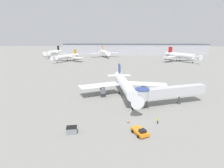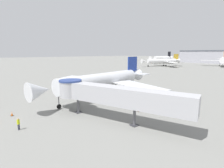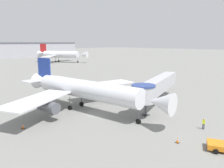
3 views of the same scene
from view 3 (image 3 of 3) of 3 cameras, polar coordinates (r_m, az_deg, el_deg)
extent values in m
plane|color=gray|center=(40.51, -4.54, -7.91)|extent=(800.00, 800.00, 0.00)
cylinder|color=silver|center=(41.68, -6.76, -1.42)|extent=(7.24, 24.08, 3.50)
cone|color=silver|center=(33.16, 12.54, -4.79)|extent=(4.06, 4.35, 3.50)
cone|color=silver|center=(51.58, -17.28, 0.52)|extent=(4.29, 5.73, 3.50)
cube|color=silver|center=(38.58, -18.97, -3.87)|extent=(14.87, 11.08, 0.22)
cube|color=silver|center=(50.06, -2.11, 0.00)|extent=(14.65, 7.36, 0.22)
cube|color=navy|center=(50.92, -17.30, 3.97)|extent=(0.92, 4.26, 4.54)
cube|color=silver|center=(51.69, -17.48, 1.22)|extent=(9.88, 4.47, 0.18)
cylinder|color=#565960|center=(38.40, -16.32, -5.66)|extent=(2.58, 4.53, 1.92)
cylinder|color=#565960|center=(48.61, -1.69, -1.79)|extent=(2.58, 4.53, 1.92)
cylinder|color=#4C4C51|center=(35.61, 6.90, -8.16)|extent=(0.18, 0.18, 2.01)
cylinder|color=black|center=(35.95, 6.86, -9.67)|extent=(0.40, 0.93, 0.90)
cylinder|color=#4C4C51|center=(43.40, -10.96, -4.80)|extent=(0.22, 0.22, 2.01)
cylinder|color=black|center=(43.67, -10.91, -6.07)|extent=(0.54, 0.95, 0.90)
cylinder|color=#4C4C51|center=(45.46, -7.99, -3.99)|extent=(0.22, 0.22, 2.01)
cylinder|color=black|center=(45.72, -7.96, -5.21)|extent=(0.54, 0.95, 0.90)
cube|color=#B7B7BC|center=(47.70, 12.31, -0.03)|extent=(20.95, 9.68, 2.80)
cylinder|color=#B7B7BC|center=(37.68, 8.16, -2.75)|extent=(3.90, 3.90, 2.80)
cylinder|color=navy|center=(37.35, 8.23, -0.44)|extent=(4.10, 4.09, 0.30)
cylinder|color=#56565B|center=(39.98, 8.85, -6.15)|extent=(0.44, 0.44, 2.82)
cube|color=#333338|center=(40.39, 8.79, -7.98)|extent=(1.10, 1.10, 0.12)
cylinder|color=#56565B|center=(50.30, 12.80, -2.77)|extent=(0.44, 0.44, 2.82)
cube|color=#333338|center=(50.63, 12.74, -4.25)|extent=(1.10, 1.10, 0.12)
cylinder|color=black|center=(29.66, 25.48, -15.62)|extent=(0.58, 0.69, 0.60)
cylinder|color=black|center=(31.66, 25.12, -13.88)|extent=(0.58, 0.69, 0.60)
cube|color=black|center=(30.90, 16.70, -14.47)|extent=(0.45, 0.45, 0.04)
cone|color=orange|center=(30.75, 16.74, -13.85)|extent=(0.31, 0.31, 0.70)
cylinder|color=white|center=(30.71, 16.75, -13.70)|extent=(0.17, 0.17, 0.08)
cube|color=black|center=(36.71, -22.24, -10.70)|extent=(0.47, 0.47, 0.04)
cone|color=orange|center=(36.58, -22.28, -10.13)|extent=(0.32, 0.32, 0.74)
cylinder|color=white|center=(36.55, -22.29, -10.00)|extent=(0.18, 0.18, 0.09)
cube|color=black|center=(50.75, 5.29, -4.04)|extent=(0.46, 0.46, 0.04)
cone|color=orange|center=(50.65, 5.30, -3.62)|extent=(0.32, 0.32, 0.72)
cylinder|color=white|center=(50.63, 5.30, -3.53)|extent=(0.17, 0.17, 0.09)
cylinder|color=#1E2338|center=(36.43, 22.62, -10.22)|extent=(0.12, 0.12, 0.85)
cylinder|color=#1E2338|center=(36.44, 22.90, -10.24)|extent=(0.12, 0.12, 0.85)
cube|color=#D1E019|center=(36.18, 22.85, -9.10)|extent=(0.32, 0.39, 0.67)
sphere|color=tan|center=(36.04, 22.90, -8.43)|extent=(0.23, 0.23, 0.23)
cylinder|color=silver|center=(149.49, -13.19, 7.57)|extent=(15.84, 23.39, 4.39)
cone|color=silver|center=(141.95, -7.42, 7.60)|extent=(6.21, 6.37, 4.39)
cone|color=silver|center=(156.86, -17.56, 7.49)|extent=(7.07, 7.90, 4.39)
cube|color=silver|center=(142.82, -16.25, 6.97)|extent=(14.53, 15.12, 0.22)
cube|color=silver|center=(159.57, -12.36, 7.51)|extent=(16.09, 8.66, 0.22)
cube|color=#B21E1E|center=(156.52, -17.54, 8.94)|extent=(2.50, 4.17, 5.71)
cube|color=silver|center=(157.01, -17.68, 7.77)|extent=(10.63, 7.95, 0.18)
cylinder|color=#4C4C51|center=(143.99, -8.94, 6.22)|extent=(0.18, 0.18, 2.53)
cylinder|color=black|center=(144.09, -8.92, 5.72)|extent=(0.77, 1.09, 1.10)
cylinder|color=#4C4C51|center=(149.58, -14.53, 6.18)|extent=(0.22, 0.22, 2.53)
cylinder|color=black|center=(149.68, -14.51, 5.70)|extent=(0.89, 1.15, 1.10)
cylinder|color=#4C4C51|center=(152.95, -13.75, 6.31)|extent=(0.22, 0.22, 2.53)
cylinder|color=black|center=(153.05, -13.73, 5.84)|extent=(0.89, 1.15, 1.10)
camera|label=1|loc=(34.29, 96.92, 10.29)|focal=28.00mm
camera|label=2|loc=(58.64, 38.21, 6.42)|focal=28.00mm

